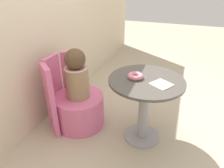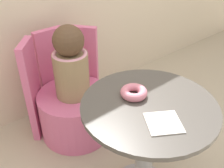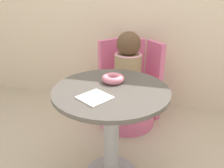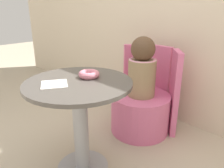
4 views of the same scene
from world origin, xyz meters
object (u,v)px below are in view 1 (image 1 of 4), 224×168
Objects in this scene: tub_chair at (80,110)px; child_figure at (76,75)px; donut at (135,76)px; round_table at (145,97)px.

tub_chair is 0.44m from child_figure.
child_figure is at bearing 91.11° from donut.
donut is at bearing -88.89° from child_figure.
round_table is 0.73m from child_figure.
round_table is 1.32× the size of child_figure.
tub_chair is at bearing 92.01° from round_table.
round_table reaches higher than tub_chair.
tub_chair is 0.81m from donut.
tub_chair is (-0.03, 0.71, -0.31)m from round_table.
child_figure reaches higher than donut.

